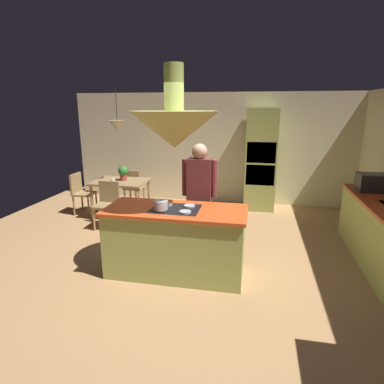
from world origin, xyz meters
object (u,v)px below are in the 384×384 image
object	(u,v)px
person_at_island	(199,192)
cup_on_table	(113,181)
oven_tower	(261,160)
chair_at_corner	(81,191)
kitchen_island	(176,241)
chair_facing_island	(107,201)
chair_by_back_wall	(133,186)
microwave_on_counter	(373,183)
cooking_pot_on_cooktop	(161,205)
dining_table	(121,186)
potted_plant_on_table	(123,172)

from	to	relation	value
person_at_island	cup_on_table	world-z (taller)	person_at_island
oven_tower	person_at_island	size ratio (longest dim) A/B	1.29
person_at_island	chair_at_corner	bearing A→B (deg)	153.29
kitchen_island	cup_on_table	world-z (taller)	kitchen_island
chair_facing_island	chair_at_corner	xyz separation A→B (m)	(-0.92, 0.64, 0.00)
chair_by_back_wall	microwave_on_counter	xyz separation A→B (m)	(4.54, -1.22, 0.56)
oven_tower	cooking_pot_on_cooktop	size ratio (longest dim) A/B	12.22
kitchen_island	chair_by_back_wall	world-z (taller)	kitchen_island
oven_tower	cup_on_table	distance (m)	3.18
cup_on_table	microwave_on_counter	distance (m)	4.63
kitchen_island	dining_table	distance (m)	2.71
person_at_island	cup_on_table	xyz separation A→B (m)	(-1.96, 1.21, -0.18)
person_at_island	cooking_pot_on_cooktop	bearing A→B (deg)	-113.61
person_at_island	potted_plant_on_table	size ratio (longest dim) A/B	5.69
potted_plant_on_table	cup_on_table	size ratio (longest dim) A/B	3.33
potted_plant_on_table	chair_at_corner	bearing A→B (deg)	-177.08
cooking_pot_on_cooktop	oven_tower	bearing A→B (deg)	69.52
chair_at_corner	cooking_pot_on_cooktop	bearing A→B (deg)	-132.23
dining_table	cup_on_table	world-z (taller)	cup_on_table
dining_table	potted_plant_on_table	distance (m)	0.28
chair_at_corner	microwave_on_counter	xyz separation A→B (m)	(5.46, -0.58, 0.56)
chair_at_corner	microwave_on_counter	world-z (taller)	microwave_on_counter
chair_facing_island	microwave_on_counter	bearing A→B (deg)	0.69
kitchen_island	cooking_pot_on_cooktop	size ratio (longest dim) A/B	10.41
chair_facing_island	cup_on_table	xyz separation A→B (m)	(-0.07, 0.43, 0.30)
dining_table	chair_facing_island	size ratio (longest dim) A/B	1.24
person_at_island	chair_at_corner	size ratio (longest dim) A/B	1.96
oven_tower	chair_at_corner	size ratio (longest dim) A/B	2.53
chair_facing_island	microwave_on_counter	size ratio (longest dim) A/B	1.89
person_at_island	chair_at_corner	xyz separation A→B (m)	(-2.81, 1.42, -0.48)
dining_table	chair_by_back_wall	xyz separation A→B (m)	(0.00, 0.64, -0.15)
oven_tower	microwave_on_counter	size ratio (longest dim) A/B	4.78
kitchen_island	chair_by_back_wall	xyz separation A→B (m)	(-1.70, 2.74, 0.04)
chair_at_corner	potted_plant_on_table	size ratio (longest dim) A/B	2.90
chair_at_corner	cup_on_table	size ratio (longest dim) A/B	9.67
person_at_island	chair_at_corner	distance (m)	3.19
person_at_island	microwave_on_counter	size ratio (longest dim) A/B	3.71
oven_tower	chair_facing_island	xyz separation A→B (m)	(-2.80, -1.78, -0.60)
kitchen_island	cup_on_table	size ratio (longest dim) A/B	20.83
oven_tower	chair_by_back_wall	bearing A→B (deg)	-169.77
person_at_island	microwave_on_counter	bearing A→B (deg)	17.46
chair_facing_island	microwave_on_counter	distance (m)	4.57
kitchen_island	chair_by_back_wall	size ratio (longest dim) A/B	2.15
potted_plant_on_table	cup_on_table	bearing A→B (deg)	-113.28
oven_tower	cup_on_table	bearing A→B (deg)	-154.74
dining_table	chair_facing_island	xyz separation A→B (m)	(0.00, -0.64, -0.15)
cup_on_table	cooking_pot_on_cooktop	distance (m)	2.59
dining_table	microwave_on_counter	distance (m)	4.60
oven_tower	chair_at_corner	xyz separation A→B (m)	(-3.72, -1.14, -0.60)
chair_by_back_wall	kitchen_island	bearing A→B (deg)	121.83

